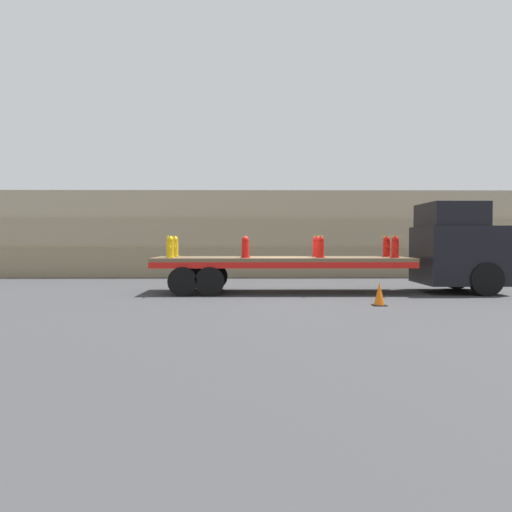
# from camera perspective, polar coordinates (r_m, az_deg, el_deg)

# --- Properties ---
(ground_plane) EXTENTS (120.00, 120.00, 0.00)m
(ground_plane) POSITION_cam_1_polar(r_m,az_deg,el_deg) (17.43, 2.96, -4.17)
(ground_plane) COLOR #38383A
(rock_cliff) EXTENTS (60.00, 3.30, 4.27)m
(rock_cliff) POSITION_cam_1_polar(r_m,az_deg,el_deg) (25.88, 1.79, 2.52)
(rock_cliff) COLOR gray
(rock_cliff) RESTS_ON ground_plane
(truck_cab) EXTENTS (2.61, 2.67, 3.10)m
(truck_cab) POSITION_cam_1_polar(r_m,az_deg,el_deg) (18.77, 22.22, 0.91)
(truck_cab) COLOR black
(truck_cab) RESTS_ON ground_plane
(flatbed_trailer) EXTENTS (8.79, 2.52, 1.23)m
(flatbed_trailer) POSITION_cam_1_polar(r_m,az_deg,el_deg) (17.32, 0.42, -1.00)
(flatbed_trailer) COLOR brown
(flatbed_trailer) RESTS_ON ground_plane
(fire_hydrant_yellow_near_0) EXTENTS (0.31, 0.47, 0.73)m
(fire_hydrant_yellow_near_0) POSITION_cam_1_polar(r_m,az_deg,el_deg) (16.99, -9.80, 0.98)
(fire_hydrant_yellow_near_0) COLOR gold
(fire_hydrant_yellow_near_0) RESTS_ON flatbed_trailer
(fire_hydrant_yellow_far_0) EXTENTS (0.31, 0.47, 0.73)m
(fire_hydrant_yellow_far_0) POSITION_cam_1_polar(r_m,az_deg,el_deg) (18.04, -9.26, 1.03)
(fire_hydrant_yellow_far_0) COLOR gold
(fire_hydrant_yellow_far_0) RESTS_ON flatbed_trailer
(fire_hydrant_red_near_1) EXTENTS (0.31, 0.47, 0.73)m
(fire_hydrant_red_near_1) POSITION_cam_1_polar(r_m,az_deg,el_deg) (16.77, -1.23, 1.00)
(fire_hydrant_red_near_1) COLOR red
(fire_hydrant_red_near_1) RESTS_ON flatbed_trailer
(fire_hydrant_red_far_1) EXTENTS (0.31, 0.47, 0.73)m
(fire_hydrant_red_far_1) POSITION_cam_1_polar(r_m,az_deg,el_deg) (17.83, -1.20, 1.04)
(fire_hydrant_red_far_1) COLOR red
(fire_hydrant_red_far_1) RESTS_ON flatbed_trailer
(fire_hydrant_red_near_2) EXTENTS (0.31, 0.47, 0.73)m
(fire_hydrant_red_near_2) POSITION_cam_1_polar(r_m,az_deg,el_deg) (16.93, 7.36, 0.99)
(fire_hydrant_red_near_2) COLOR red
(fire_hydrant_red_near_2) RESTS_ON flatbed_trailer
(fire_hydrant_red_far_2) EXTENTS (0.31, 0.47, 0.73)m
(fire_hydrant_red_far_2) POSITION_cam_1_polar(r_m,az_deg,el_deg) (17.98, 6.89, 1.04)
(fire_hydrant_red_far_2) COLOR red
(fire_hydrant_red_far_2) RESTS_ON flatbed_trailer
(fire_hydrant_red_near_3) EXTENTS (0.31, 0.47, 0.73)m
(fire_hydrant_red_near_3) POSITION_cam_1_polar(r_m,az_deg,el_deg) (17.47, 15.61, 0.96)
(fire_hydrant_red_near_3) COLOR red
(fire_hydrant_red_near_3) RESTS_ON flatbed_trailer
(fire_hydrant_red_far_3) EXTENTS (0.31, 0.47, 0.73)m
(fire_hydrant_red_far_3) POSITION_cam_1_polar(r_m,az_deg,el_deg) (18.49, 14.69, 1.01)
(fire_hydrant_red_far_3) COLOR red
(fire_hydrant_red_far_3) RESTS_ON flatbed_trailer
(cargo_strap_rear) EXTENTS (0.05, 2.61, 0.01)m
(cargo_strap_rear) POSITION_cam_1_polar(r_m,az_deg,el_deg) (17.51, -9.53, 2.26)
(cargo_strap_rear) COLOR yellow
(cargo_strap_rear) RESTS_ON fire_hydrant_yellow_near_0
(cargo_strap_middle) EXTENTS (0.05, 2.61, 0.01)m
(cargo_strap_middle) POSITION_cam_1_polar(r_m,az_deg,el_deg) (17.46, 7.12, 2.28)
(cargo_strap_middle) COLOR yellow
(cargo_strap_middle) RESTS_ON fire_hydrant_red_near_2
(cargo_strap_front) EXTENTS (0.05, 2.61, 0.01)m
(cargo_strap_front) POSITION_cam_1_polar(r_m,az_deg,el_deg) (17.97, 15.15, 2.21)
(cargo_strap_front) COLOR yellow
(cargo_strap_front) RESTS_ON fire_hydrant_red_near_3
(traffic_cone) EXTENTS (0.37, 0.37, 0.67)m
(traffic_cone) POSITION_cam_1_polar(r_m,az_deg,el_deg) (14.27, 13.92, -4.23)
(traffic_cone) COLOR black
(traffic_cone) RESTS_ON ground_plane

